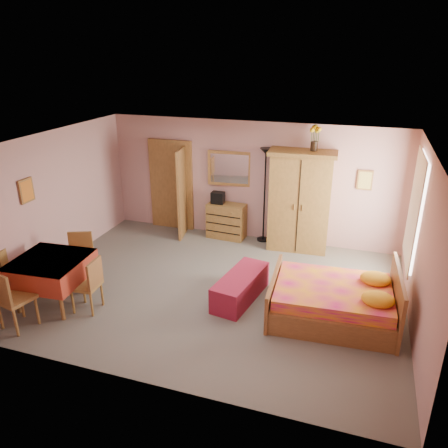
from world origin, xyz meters
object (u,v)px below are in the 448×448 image
(floor_lamp, at_px, (264,196))
(chair_south, at_px, (16,298))
(dining_table, at_px, (53,281))
(wardrobe, at_px, (300,201))
(chair_west, at_px, (19,272))
(stereo, at_px, (218,198))
(bed, at_px, (333,292))
(chest_of_drawers, at_px, (227,221))
(sunflower_vase, at_px, (315,138))
(wall_mirror, at_px, (230,169))
(chair_north, at_px, (80,260))
(chair_east, at_px, (86,285))
(bench, at_px, (241,287))

(floor_lamp, height_order, chair_south, floor_lamp)
(floor_lamp, bearing_deg, dining_table, -126.73)
(wardrobe, distance_m, chair_west, 5.47)
(wardrobe, bearing_deg, floor_lamp, 165.00)
(stereo, height_order, chair_south, stereo)
(dining_table, bearing_deg, bed, 13.17)
(chest_of_drawers, relative_size, chair_south, 0.83)
(stereo, distance_m, chair_west, 4.27)
(chair_south, bearing_deg, sunflower_vase, 60.62)
(wall_mirror, height_order, chair_west, wall_mirror)
(sunflower_vase, bearing_deg, chest_of_drawers, 179.21)
(chair_north, xyz_separation_m, chair_west, (-0.75, -0.67, -0.03))
(chair_east, bearing_deg, sunflower_vase, -45.31)
(wardrobe, xyz_separation_m, bed, (0.95, -2.43, -0.61))
(floor_lamp, xyz_separation_m, chair_north, (-2.67, -2.93, -0.57))
(floor_lamp, relative_size, chair_south, 2.06)
(stereo, height_order, chair_north, stereo)
(chair_south, relative_size, chair_west, 1.14)
(wall_mirror, relative_size, chair_east, 1.08)
(chest_of_drawers, xyz_separation_m, wardrobe, (1.61, -0.06, 0.66))
(dining_table, xyz_separation_m, chair_south, (-0.08, -0.73, 0.09))
(chest_of_drawers, bearing_deg, chair_south, -110.87)
(dining_table, bearing_deg, chest_of_drawers, 61.95)
(wall_mirror, bearing_deg, stereo, -139.07)
(floor_lamp, bearing_deg, chair_south, -122.57)
(sunflower_vase, xyz_separation_m, chair_north, (-3.66, -2.80, -1.90))
(wall_mirror, relative_size, chair_west, 1.11)
(wardrobe, xyz_separation_m, sunflower_vase, (0.20, 0.04, 1.31))
(floor_lamp, xyz_separation_m, bench, (0.21, -2.52, -0.82))
(chest_of_drawers, distance_m, floor_lamp, 1.05)
(wall_mirror, distance_m, stereo, 0.69)
(chair_west, bearing_deg, dining_table, 70.63)
(bench, distance_m, chair_south, 3.53)
(floor_lamp, height_order, chair_north, floor_lamp)
(chest_of_drawers, relative_size, dining_table, 0.75)
(floor_lamp, distance_m, dining_table, 4.58)
(chair_west, bearing_deg, bench, 89.83)
(bed, relative_size, chair_east, 2.14)
(chair_west, bearing_deg, wall_mirror, 128.32)
(sunflower_vase, height_order, chair_north, sunflower_vase)
(chair_north, bearing_deg, chair_west, 19.67)
(dining_table, height_order, chair_south, chair_south)
(bench, bearing_deg, chest_of_drawers, 113.22)
(chest_of_drawers, relative_size, wardrobe, 0.40)
(chair_west, bearing_deg, chair_south, 23.05)
(stereo, xyz_separation_m, chair_south, (-1.76, -4.26, -0.42))
(chest_of_drawers, height_order, dining_table, dining_table)
(chest_of_drawers, height_order, chair_east, chair_east)
(chest_of_drawers, xyz_separation_m, dining_table, (-1.88, -3.53, 0.01))
(chair_north, bearing_deg, chair_east, 108.54)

